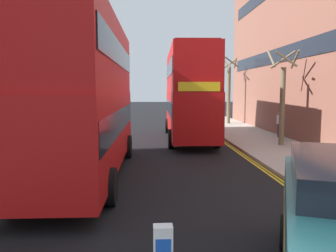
# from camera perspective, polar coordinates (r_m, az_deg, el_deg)

# --- Properties ---
(sidewalk_right) EXTENTS (4.00, 80.00, 0.14)m
(sidewalk_right) POSITION_cam_1_polar(r_m,az_deg,el_deg) (19.16, 17.41, -3.49)
(sidewalk_right) COLOR #ADA89E
(sidewalk_right) RESTS_ON ground
(sidewalk_left) EXTENTS (4.00, 80.00, 0.14)m
(sidewalk_left) POSITION_cam_1_polar(r_m,az_deg,el_deg) (19.03, -22.47, -3.74)
(sidewalk_left) COLOR #ADA89E
(sidewalk_left) RESTS_ON ground
(kerb_line_outer) EXTENTS (0.10, 56.00, 0.01)m
(kerb_line_outer) POSITION_cam_1_polar(r_m,az_deg,el_deg) (16.64, 13.01, -5.01)
(kerb_line_outer) COLOR yellow
(kerb_line_outer) RESTS_ON ground
(kerb_line_inner) EXTENTS (0.10, 56.00, 0.01)m
(kerb_line_inner) POSITION_cam_1_polar(r_m,az_deg,el_deg) (16.60, 12.48, -5.02)
(kerb_line_inner) COLOR yellow
(kerb_line_inner) RESTS_ON ground
(double_decker_bus_away) EXTENTS (2.87, 10.83, 5.64)m
(double_decker_bus_away) POSITION_cam_1_polar(r_m,az_deg,el_deg) (12.74, -13.47, 5.36)
(double_decker_bus_away) COLOR red
(double_decker_bus_away) RESTS_ON ground
(double_decker_bus_oncoming) EXTENTS (2.98, 10.86, 5.64)m
(double_decker_bus_oncoming) POSITION_cam_1_polar(r_m,az_deg,el_deg) (21.81, 3.46, 5.70)
(double_decker_bus_oncoming) COLOR #B20F0F
(double_decker_bus_oncoming) RESTS_ON ground
(pedestrian_far) EXTENTS (0.34, 0.22, 1.62)m
(pedestrian_far) POSITION_cam_1_polar(r_m,az_deg,el_deg) (22.93, 17.97, 0.31)
(pedestrian_far) COLOR #2D2D38
(pedestrian_far) RESTS_ON sidewalk_right
(street_tree_mid) EXTENTS (1.63, 1.59, 5.20)m
(street_tree_mid) POSITION_cam_1_polar(r_m,az_deg,el_deg) (19.71, 18.43, 4.63)
(street_tree_mid) COLOR #6B6047
(street_tree_mid) RESTS_ON sidewalk_right
(street_tree_far) EXTENTS (1.88, 2.05, 6.15)m
(street_tree_far) POSITION_cam_1_polar(r_m,az_deg,el_deg) (31.46, 10.00, 5.91)
(street_tree_far) COLOR #6B6047
(street_tree_far) RESTS_ON sidewalk_right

